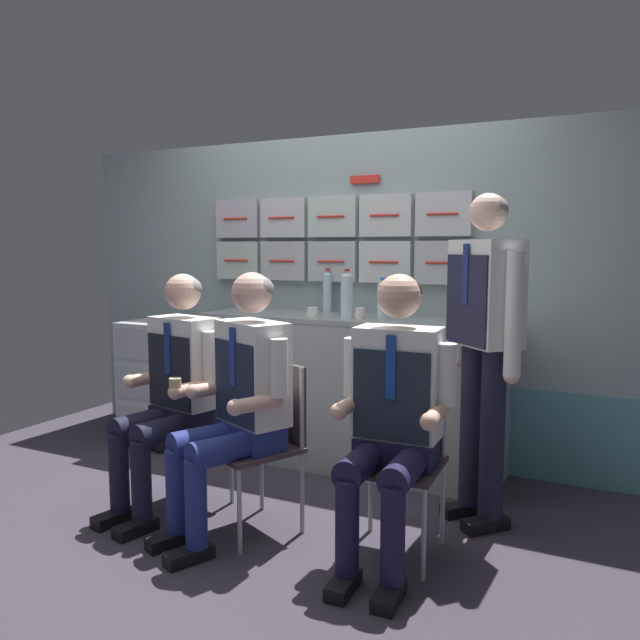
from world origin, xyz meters
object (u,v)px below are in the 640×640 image
at_px(water_bottle_tall, 458,301).
at_px(paper_cup_blue, 312,312).
at_px(folding_chair_near_trolley, 402,441).
at_px(folding_chair_center, 267,428).
at_px(folding_chair_left, 197,411).
at_px(crew_member_near_trolley, 393,406).
at_px(service_trolley, 167,375).
at_px(crew_member_left, 173,382).
at_px(crew_member_standing, 484,331).
at_px(crew_member_center, 240,392).

bearing_deg(water_bottle_tall, paper_cup_blue, -172.85).
height_order(folding_chair_near_trolley, water_bottle_tall, water_bottle_tall).
xyz_separation_m(folding_chair_center, folding_chair_near_trolley, (0.68, 0.09, 0.00)).
distance_m(folding_chair_left, crew_member_near_trolley, 1.23).
xyz_separation_m(folding_chair_left, paper_cup_blue, (0.32, 0.77, 0.49)).
xyz_separation_m(folding_chair_left, folding_chair_near_trolley, (1.20, -0.02, 0.00)).
relative_size(service_trolley, folding_chair_near_trolley, 1.07).
bearing_deg(crew_member_left, paper_cup_blue, 68.98).
distance_m(service_trolley, folding_chair_left, 1.21).
distance_m(folding_chair_left, crew_member_standing, 1.60).
distance_m(folding_chair_near_trolley, water_bottle_tall, 1.08).
relative_size(folding_chair_center, water_bottle_tall, 3.15).
height_order(folding_chair_near_trolley, crew_member_near_trolley, crew_member_near_trolley).
relative_size(folding_chair_left, folding_chair_near_trolley, 1.00).
bearing_deg(folding_chair_near_trolley, service_trolley, 158.20).
distance_m(folding_chair_center, crew_member_near_trolley, 0.72).
bearing_deg(water_bottle_tall, folding_chair_left, -144.00).
height_order(crew_member_center, crew_member_near_trolley, crew_member_near_trolley).
height_order(service_trolley, folding_chair_near_trolley, service_trolley).
bearing_deg(crew_member_near_trolley, folding_chair_left, 171.68).
xyz_separation_m(crew_member_left, folding_chair_near_trolley, (1.23, 0.14, -0.19)).
bearing_deg(crew_member_center, service_trolley, 141.50).
bearing_deg(crew_member_center, crew_member_near_trolley, 5.90).
xyz_separation_m(service_trolley, folding_chair_left, (0.89, -0.81, 0.03)).
bearing_deg(crew_member_center, folding_chair_near_trolley, 17.46).
distance_m(crew_member_center, paper_cup_blue, 1.07).
bearing_deg(crew_member_standing, folding_chair_left, -164.52).
distance_m(crew_member_center, water_bottle_tall, 1.43).
bearing_deg(folding_chair_near_trolley, water_bottle_tall, 88.57).
height_order(service_trolley, crew_member_center, crew_member_center).
bearing_deg(paper_cup_blue, folding_chair_near_trolley, -42.24).
xyz_separation_m(folding_chair_left, water_bottle_tall, (1.22, 0.89, 0.59)).
distance_m(service_trolley, paper_cup_blue, 1.32).
distance_m(crew_member_left, folding_chair_near_trolley, 1.25).
height_order(folding_chair_left, crew_member_standing, crew_member_standing).
relative_size(crew_member_near_trolley, crew_member_standing, 0.77).
relative_size(service_trolley, crew_member_left, 0.70).
relative_size(crew_member_left, folding_chair_center, 1.52).
xyz_separation_m(folding_chair_left, crew_member_left, (-0.03, -0.16, 0.19)).
relative_size(folding_chair_left, crew_member_center, 0.65).
bearing_deg(crew_member_standing, folding_chair_center, -151.44).
xyz_separation_m(folding_chair_center, water_bottle_tall, (0.70, 1.00, 0.59)).
distance_m(crew_member_standing, water_bottle_tall, 0.55).
xyz_separation_m(crew_member_center, paper_cup_blue, (-0.13, 1.03, 0.29)).
distance_m(folding_chair_left, crew_member_left, 0.25).
distance_m(crew_member_left, crew_member_standing, 1.63).
bearing_deg(water_bottle_tall, folding_chair_center, -125.09).
relative_size(folding_chair_left, crew_member_near_trolley, 0.64).
xyz_separation_m(crew_member_center, crew_member_standing, (1.02, 0.66, 0.28)).
distance_m(service_trolley, crew_member_center, 1.73).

